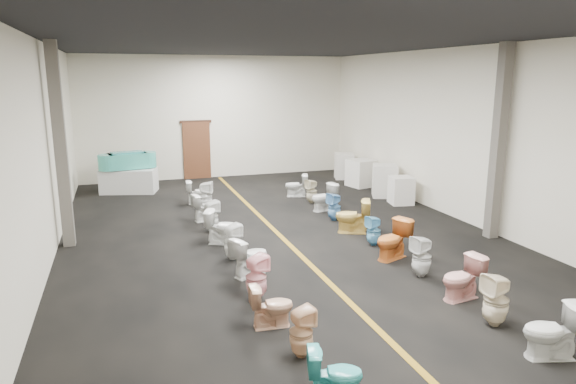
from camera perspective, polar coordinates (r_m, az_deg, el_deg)
name	(u,v)px	position (r m, az deg, el deg)	size (l,w,h in m)	color
floor	(282,238)	(12.24, -0.66, -5.09)	(16.00, 16.00, 0.00)	black
ceiling	(282,41)	(11.68, -0.72, 16.42)	(16.00, 16.00, 0.00)	black
wall_back	(217,117)	(19.49, -7.92, 8.21)	(10.00, 10.00, 0.00)	beige
wall_front	(571,260)	(4.94, 28.97, -6.62)	(10.00, 10.00, 0.00)	beige
wall_left	(42,154)	(11.30, -25.68, 3.86)	(16.00, 16.00, 0.00)	beige
wall_right	(466,136)	(14.09, 19.19, 5.93)	(16.00, 16.00, 0.00)	beige
aisle_stripe	(282,238)	(12.24, -0.66, -5.08)	(0.12, 15.60, 0.01)	#8C6414
back_door	(197,151)	(19.43, -10.10, 4.56)	(1.00, 0.10, 2.10)	#562D19
door_frame	(196,122)	(19.32, -10.23, 7.71)	(1.15, 0.08, 0.10)	#331C11
column_left	(60,147)	(12.26, -23.97, 4.62)	(0.25, 0.25, 4.50)	#59544C
column_right	(499,143)	(12.77, 22.36, 5.04)	(0.25, 0.25, 4.50)	#59544C
display_table	(129,181)	(17.69, -17.25, 1.21)	(1.74, 0.87, 0.78)	silver
bathtub	(128,160)	(17.57, -17.40, 3.39)	(1.84, 0.88, 0.55)	teal
appliance_crate_a	(401,190)	(15.72, 12.46, 0.18)	(0.64, 0.64, 0.82)	white
appliance_crate_b	(385,181)	(16.56, 10.69, 1.24)	(0.74, 0.74, 1.02)	silver
appliance_crate_c	(361,173)	(18.01, 8.15, 2.10)	(0.82, 0.82, 0.93)	silver
appliance_crate_d	(344,166)	(19.29, 6.25, 2.88)	(0.66, 0.66, 0.94)	white
toilet_left_0	(335,375)	(6.41, 5.25, -19.55)	(0.37, 0.65, 0.66)	#37B2B2
toilet_left_1	(301,332)	(7.21, 1.49, -15.32)	(0.32, 0.33, 0.72)	#E1AE82
toilet_left_2	(272,306)	(8.00, -1.84, -12.54)	(0.38, 0.66, 0.67)	#DBA683
toilet_left_3	(256,277)	(8.88, -3.55, -9.45)	(0.36, 0.37, 0.80)	#FBADB4
toilet_left_4	(250,256)	(9.91, -4.25, -7.13)	(0.43, 0.76, 0.77)	white
toilet_left_5	(232,242)	(10.79, -6.21, -5.53)	(0.34, 0.35, 0.76)	white
toilet_left_6	(223,227)	(11.80, -7.27, -3.88)	(0.44, 0.77, 0.79)	white
toilet_left_7	(211,216)	(12.74, -8.53, -2.69)	(0.35, 0.36, 0.78)	white
toilet_left_8	(206,207)	(13.75, -9.10, -1.68)	(0.41, 0.72, 0.73)	white
toilet_left_9	(205,197)	(14.65, -9.16, -0.52)	(0.39, 0.40, 0.86)	white
toilet_left_10	(198,192)	(15.61, -9.97, -0.03)	(0.39, 0.69, 0.71)	white
toilet_right_1	(552,332)	(8.00, 27.31, -13.61)	(0.44, 0.77, 0.78)	silver
toilet_right_2	(496,300)	(8.59, 22.11, -11.05)	(0.38, 0.39, 0.84)	#F6E5C5
toilet_right_3	(462,278)	(9.36, 18.79, -9.06)	(0.43, 0.75, 0.77)	#ECA49C
toilet_right_4	(422,257)	(10.15, 14.63, -6.95)	(0.36, 0.37, 0.81)	silver
toilet_right_5	(393,240)	(10.96, 11.58, -5.23)	(0.46, 0.82, 0.83)	orange
toilet_right_6	(374,231)	(11.76, 9.50, -4.27)	(0.31, 0.32, 0.69)	#6ABCE3
toilet_right_7	(353,216)	(12.60, 7.18, -2.69)	(0.47, 0.82, 0.84)	#E3BB55
toilet_right_8	(334,207)	(13.62, 5.17, -1.66)	(0.34, 0.34, 0.75)	#67A4D9
toilet_right_9	(324,197)	(14.61, 4.02, -0.60)	(0.43, 0.76, 0.77)	silver
toilet_right_10	(312,191)	(15.45, 2.66, 0.07)	(0.33, 0.34, 0.73)	beige
toilet_right_11	(296,185)	(16.29, 0.94, 0.73)	(0.40, 0.71, 0.72)	white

